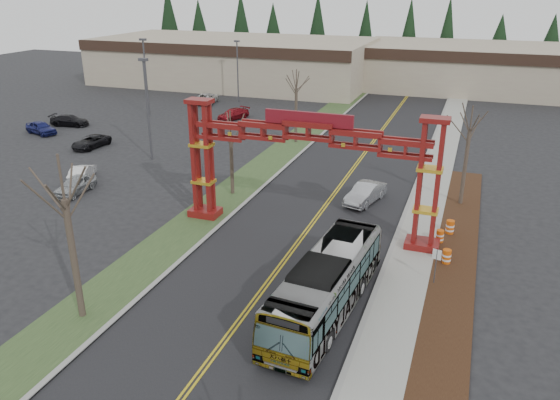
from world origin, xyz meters
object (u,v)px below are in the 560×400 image
at_px(parked_car_near_c, 91,142).
at_px(light_pole_far, 238,67).
at_px(gateway_arch, 308,151).
at_px(barrel_south, 446,257).
at_px(parked_car_near_a, 75,185).
at_px(light_pole_near, 147,102).
at_px(parked_car_mid_a, 233,114).
at_px(parked_car_far_b, 207,98).
at_px(bare_tree_median_mid, 231,136).
at_px(bare_tree_right_far, 470,132).
at_px(light_pole_mid, 146,72).
at_px(bare_tree_median_near, 65,201).
at_px(barrel_north, 450,228).
at_px(retail_building_east, 480,68).
at_px(parked_car_far_c, 69,120).
at_px(parked_car_mid_b, 41,128).
at_px(bare_tree_median_far, 296,89).
at_px(transit_bus, 326,285).
at_px(parked_car_far_a, 292,119).
at_px(street_sign, 436,260).
at_px(silver_sedan, 365,193).
at_px(barrel_mid, 440,237).
at_px(parked_car_near_b, 82,173).
at_px(retail_building_west, 234,61).

height_order(parked_car_near_c, light_pole_far, light_pole_far).
distance_m(gateway_arch, barrel_south, 11.24).
height_order(parked_car_near_a, light_pole_near, light_pole_near).
distance_m(parked_car_mid_a, light_pole_near, 18.79).
relative_size(parked_car_near_a, light_pole_far, 0.49).
relative_size(parked_car_far_b, bare_tree_median_mid, 0.78).
distance_m(bare_tree_right_far, light_pole_mid, 44.06).
xyz_separation_m(bare_tree_median_near, barrel_north, (17.57, 17.06, -6.08)).
bearing_deg(retail_building_east, parked_car_near_c, -127.31).
xyz_separation_m(retail_building_east, barrel_north, (-0.43, -59.03, -2.98)).
distance_m(parked_car_near_c, parked_car_far_c, 10.98).
xyz_separation_m(parked_car_far_c, bare_tree_median_near, (28.42, -33.30, 5.94)).
bearing_deg(bare_tree_median_near, parked_car_mid_b, 134.88).
bearing_deg(parked_car_near_c, parked_car_mid_b, 168.39).
xyz_separation_m(parked_car_near_a, parked_car_mid_a, (1.44, 28.48, -0.05)).
bearing_deg(parked_car_mid_a, barrel_north, -21.27).
bearing_deg(parked_car_far_b, light_pole_far, -157.82).
bearing_deg(bare_tree_median_far, light_pole_mid, 165.98).
distance_m(transit_bus, parked_car_far_c, 49.43).
height_order(retail_building_east, parked_car_far_a, retail_building_east).
bearing_deg(barrel_north, bare_tree_median_mid, 173.47).
height_order(light_pole_mid, barrel_south, light_pole_mid).
height_order(bare_tree_median_mid, street_sign, bare_tree_median_mid).
height_order(transit_bus, silver_sedan, transit_bus).
relative_size(light_pole_far, barrel_mid, 9.01).
relative_size(bare_tree_right_far, light_pole_mid, 0.81).
relative_size(parked_car_far_a, bare_tree_median_far, 0.51).
height_order(retail_building_east, bare_tree_median_near, bare_tree_median_near).
bearing_deg(silver_sedan, barrel_mid, -27.13).
relative_size(bare_tree_right_far, street_sign, 3.50).
relative_size(retail_building_east, parked_car_near_c, 8.34).
relative_size(parked_car_far_b, parked_car_far_c, 1.17).
bearing_deg(silver_sedan, gateway_arch, -97.43).
relative_size(parked_car_far_a, barrel_south, 3.95).
bearing_deg(transit_bus, parked_car_far_b, 128.19).
xyz_separation_m(retail_building_east, parked_car_near_b, (-31.98, -58.52, -2.83)).
relative_size(silver_sedan, barrel_south, 4.61).
height_order(retail_building_west, bare_tree_right_far, bare_tree_right_far).
distance_m(parked_car_near_a, bare_tree_right_far, 31.98).
bearing_deg(street_sign, bare_tree_median_mid, 151.50).
height_order(silver_sedan, bare_tree_median_far, bare_tree_median_far).
height_order(parked_car_near_a, parked_car_far_c, parked_car_near_a).
bearing_deg(transit_bus, parked_car_near_a, 162.51).
height_order(parked_car_near_a, parked_car_near_b, parked_car_near_a).
bearing_deg(parked_car_far_c, parked_car_far_a, -78.67).
bearing_deg(transit_bus, bare_tree_median_mid, 134.71).
bearing_deg(retail_building_east, transit_bus, -94.82).
height_order(bare_tree_median_mid, barrel_mid, bare_tree_median_mid).
height_order(bare_tree_median_far, bare_tree_right_far, bare_tree_right_far).
bearing_deg(gateway_arch, bare_tree_median_mid, 148.33).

